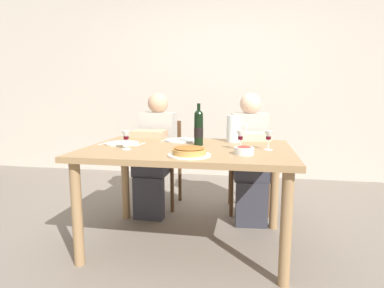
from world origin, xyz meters
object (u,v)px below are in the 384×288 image
Objects in this scene: wine_glass_centre at (126,136)px; diner_left at (155,149)px; baked_tart at (189,152)px; salad_bowl at (244,150)px; chair_right at (248,160)px; water_pitcher at (234,130)px; wine_glass_left_diner at (268,136)px; dinner_plate_right_setting at (122,143)px; wine_bottle at (199,128)px; dinner_plate_left_setting at (181,140)px; chair_left at (162,157)px; wine_glass_right_diner at (240,136)px; diner_right at (250,152)px; dining_table at (188,160)px.

diner_left is at bearing 92.60° from wine_glass_centre.
salad_bowl is at bearing 17.41° from baked_tart.
chair_right is (0.37, 1.21, -0.29)m from baked_tart.
chair_right is at bearing 88.39° from salad_bowl.
water_pitcher is 0.42m from wine_glass_left_diner.
dinner_plate_right_setting is 0.30× the size of chair_right.
salad_bowl is at bearing 135.34° from diner_left.
wine_bottle reaches higher than dinner_plate_left_setting.
wine_glass_right_diner is at bearing 132.02° from chair_left.
salad_bowl is 0.83m from wine_glass_centre.
wine_bottle reaches higher than wine_glass_centre.
wine_bottle reaches higher than baked_tart.
water_pitcher reaches higher than wine_glass_centre.
chair_left is (-0.83, 0.94, -0.36)m from wine_glass_right_diner.
wine_glass_left_diner reaches higher than chair_left.
dinner_plate_right_setting is 1.32m from chair_right.
water_pitcher is 0.43m from diner_right.
dinner_plate_left_setting is at bearing 133.95° from diner_left.
wine_glass_centre is (-0.48, 0.15, 0.07)m from baked_tart.
dining_table is at bearing 102.50° from baked_tart.
chair_right is at bearing 40.46° from dinner_plate_right_setting.
wine_bottle is at bearing 133.75° from diner_left.
diner_left reaches higher than water_pitcher.
diner_left reaches higher than wine_bottle.
dining_table is 5.68× the size of dinner_plate_left_setting.
salad_bowl is 1.24m from diner_left.
dinner_plate_right_setting is (-0.60, -0.06, -0.13)m from wine_bottle.
diner_left is (0.09, 0.60, -0.15)m from dinner_plate_right_setting.
wine_bottle is at bearing 123.71° from chair_left.
diner_left is at bearing 9.50° from chair_right.
salad_bowl is 0.27m from wine_glass_left_diner.
wine_glass_right_diner is at bearing 41.05° from baked_tart.
diner_right reaches higher than dining_table.
wine_bottle is 1.48× the size of water_pitcher.
wine_glass_centre is at bearing 162.38° from baked_tart.
dining_table is 1.29× the size of diner_right.
water_pitcher is at bearing 99.84° from salad_bowl.
wine_glass_left_diner is 0.51× the size of dinner_plate_left_setting.
wine_bottle is at bearing -47.22° from dinner_plate_left_setting.
dining_table is 0.81m from diner_right.
diner_right is (0.02, -0.24, 0.12)m from chair_right.
baked_tart is (0.01, -0.43, -0.11)m from wine_bottle.
wine_glass_centre reaches higher than dinner_plate_right_setting.
salad_bowl reaches higher than dining_table.
diner_right is (-0.12, 0.66, -0.24)m from wine_glass_left_diner.
diner_right is (0.40, 0.55, -0.28)m from wine_bottle.
wine_glass_left_diner is 0.15× the size of chair_right.
diner_right reaches higher than water_pitcher.
diner_right is (0.91, -0.24, 0.12)m from chair_left.
dining_table is 0.50m from water_pitcher.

